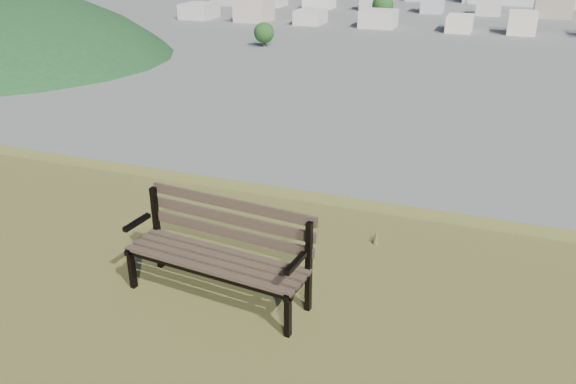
% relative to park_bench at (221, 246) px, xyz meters
% --- Properties ---
extents(park_bench, '(1.86, 0.77, 0.95)m').
position_rel_park_bench_xyz_m(park_bench, '(0.00, 0.00, 0.00)').
color(park_bench, '#4A3B2A').
rests_on(park_bench, hilltop_mesa).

